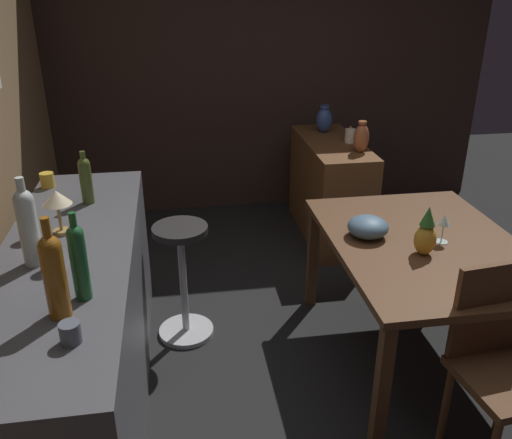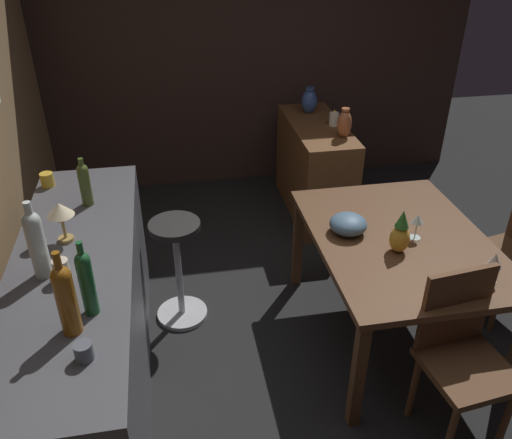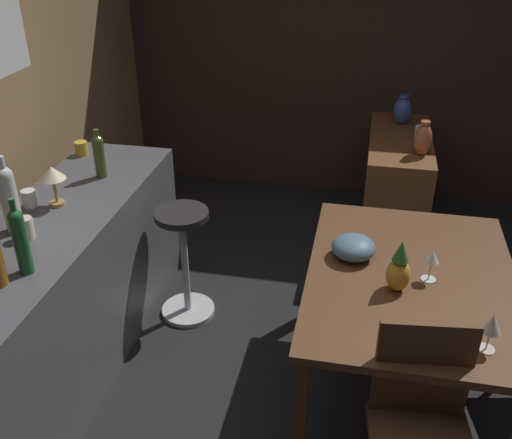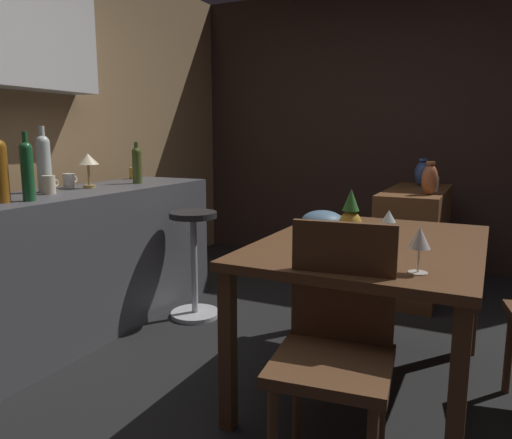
{
  "view_description": "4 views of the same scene",
  "coord_description": "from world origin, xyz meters",
  "views": [
    {
      "loc": [
        -2.3,
        1.0,
        2.03
      ],
      "look_at": [
        0.43,
        0.57,
        0.78
      ],
      "focal_mm": 37.8,
      "sensor_mm": 36.0,
      "label": 1
    },
    {
      "loc": [
        -2.3,
        1.0,
        2.41
      ],
      "look_at": [
        0.44,
        0.5,
        0.74
      ],
      "focal_mm": 37.13,
      "sensor_mm": 36.0,
      "label": 2
    },
    {
      "loc": [
        -2.3,
        -0.02,
        2.33
      ],
      "look_at": [
        0.52,
        0.56,
        0.72
      ],
      "focal_mm": 40.48,
      "sensor_mm": 36.0,
      "label": 3
    },
    {
      "loc": [
        -2.19,
        -0.8,
        1.24
      ],
      "look_at": [
        0.58,
        0.57,
        0.7
      ],
      "focal_mm": 34.08,
      "sensor_mm": 36.0,
      "label": 4
    }
  ],
  "objects": [
    {
      "name": "wine_bottle_olive",
      "position": [
        0.53,
        1.48,
        1.04
      ],
      "size": [
        0.07,
        0.07,
        0.29
      ],
      "color": "#475623",
      "rests_on": "kitchen_counter"
    },
    {
      "name": "vase_ceramic_blue",
      "position": [
        2.03,
        -0.26,
        0.93
      ],
      "size": [
        0.14,
        0.14,
        0.23
      ],
      "color": "#334C8C",
      "rests_on": "sideboard_cabinet"
    },
    {
      "name": "wine_bottle_amber",
      "position": [
        -0.56,
        1.45,
        1.08
      ],
      "size": [
        0.08,
        0.08,
        0.39
      ],
      "color": "#8C5114",
      "rests_on": "kitchen_counter"
    },
    {
      "name": "wall_side_right",
      "position": [
        2.55,
        0.3,
        1.3
      ],
      "size": [
        0.1,
        4.4,
        2.6
      ],
      "primitive_type": "cube",
      "color": "#33231E",
      "rests_on": "ground_plane"
    },
    {
      "name": "sideboard_cabinet",
      "position": [
        1.74,
        -0.26,
        0.41
      ],
      "size": [
        1.1,
        0.44,
        0.82
      ],
      "primitive_type": "cube",
      "color": "brown",
      "rests_on": "ground_plane"
    },
    {
      "name": "bar_stool",
      "position": [
        0.5,
        1.0,
        0.39
      ],
      "size": [
        0.34,
        0.34,
        0.73
      ],
      "color": "#262323",
      "rests_on": "ground_plane"
    },
    {
      "name": "chair_near_window",
      "position": [
        -0.62,
        -0.34,
        0.51
      ],
      "size": [
        0.44,
        0.44,
        0.93
      ],
      "color": "#56351E",
      "rests_on": "ground_plane"
    },
    {
      "name": "wine_glass_right",
      "position": [
        0.07,
        -0.37,
        0.86
      ],
      "size": [
        0.07,
        0.07,
        0.16
      ],
      "color": "silver",
      "rests_on": "dining_table"
    },
    {
      "name": "wine_bottle_clear",
      "position": [
        -0.14,
        1.62,
        1.09
      ],
      "size": [
        0.08,
        0.08,
        0.39
      ],
      "color": "silver",
      "rests_on": "kitchen_counter"
    },
    {
      "name": "ground_plane",
      "position": [
        0.0,
        0.0,
        0.0
      ],
      "size": [
        9.0,
        9.0,
        0.0
      ],
      "primitive_type": "plane",
      "color": "black"
    },
    {
      "name": "pineapple_centerpiece",
      "position": [
        -0.04,
        -0.22,
        0.85
      ],
      "size": [
        0.11,
        0.11,
        0.26
      ],
      "color": "gold",
      "rests_on": "dining_table"
    },
    {
      "name": "cup_white",
      "position": [
        0.11,
        1.69,
        0.95
      ],
      "size": [
        0.11,
        0.07,
        0.09
      ],
      "color": "white",
      "rests_on": "kitchen_counter"
    },
    {
      "name": "counter_lamp",
      "position": [
        0.15,
        1.56,
        1.07
      ],
      "size": [
        0.14,
        0.14,
        0.22
      ],
      "color": "#A58447",
      "rests_on": "kitchen_counter"
    },
    {
      "name": "pillar_candle_tall",
      "position": [
        1.7,
        -0.39,
        0.87
      ],
      "size": [
        0.08,
        0.08,
        0.13
      ],
      "color": "white",
      "rests_on": "sideboard_cabinet"
    },
    {
      "name": "cup_slate",
      "position": [
        -0.73,
        1.38,
        0.94
      ],
      "size": [
        0.11,
        0.07,
        0.08
      ],
      "color": "#515660",
      "rests_on": "kitchen_counter"
    },
    {
      "name": "wine_glass_left",
      "position": [
        -0.38,
        -0.57,
        0.87
      ],
      "size": [
        0.08,
        0.08,
        0.17
      ],
      "color": "silver",
      "rests_on": "dining_table"
    },
    {
      "name": "cup_mustard",
      "position": [
        0.81,
        1.75,
        0.94
      ],
      "size": [
        0.11,
        0.08,
        0.09
      ],
      "color": "gold",
      "rests_on": "kitchen_counter"
    },
    {
      "name": "kitchen_counter",
      "position": [
        -0.03,
        1.52,
        0.45
      ],
      "size": [
        2.1,
        0.6,
        0.9
      ],
      "primitive_type": "cube",
      "color": "#4C4C51",
      "rests_on": "ground_plane"
    },
    {
      "name": "vase_copper",
      "position": [
        1.44,
        -0.38,
        0.93
      ],
      "size": [
        0.11,
        0.11,
        0.24
      ],
      "color": "#B26038",
      "rests_on": "sideboard_cabinet"
    },
    {
      "name": "wine_bottle_green",
      "position": [
        -0.45,
        1.38,
        1.07
      ],
      "size": [
        0.06,
        0.06,
        0.36
      ],
      "color": "#1E592D",
      "rests_on": "kitchen_counter"
    },
    {
      "name": "cup_cream",
      "position": [
        -0.19,
        1.53,
        0.95
      ],
      "size": [
        0.11,
        0.07,
        0.11
      ],
      "color": "beige",
      "rests_on": "kitchen_counter"
    },
    {
      "name": "dining_table",
      "position": [
        0.09,
        -0.29,
        0.66
      ],
      "size": [
        1.35,
        0.99,
        0.74
      ],
      "color": "#56351E",
      "rests_on": "ground_plane"
    },
    {
      "name": "fruit_bowl",
      "position": [
        0.2,
        -0.01,
        0.8
      ],
      "size": [
        0.22,
        0.22,
        0.11
      ],
      "primitive_type": "ellipsoid",
      "color": "slate",
      "rests_on": "dining_table"
    }
  ]
}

